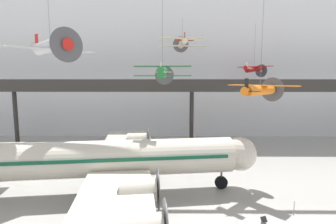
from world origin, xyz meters
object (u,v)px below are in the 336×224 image
Objects in this scene: suspended_plane_orange_highwing at (260,90)px; suspended_plane_cream_biplane at (183,43)px; suspended_plane_red_highwing at (254,69)px; suspended_plane_green_biplane at (163,72)px; airliner_silver_main at (111,159)px; stanchion_barrier at (294,209)px; suspended_plane_silver_racer at (50,46)px.

suspended_plane_orange_highwing is 18.30m from suspended_plane_cream_biplane.
suspended_plane_orange_highwing is 1.29× the size of suspended_plane_red_highwing.
suspended_plane_green_biplane is (-10.06, 2.52, 1.83)m from suspended_plane_orange_highwing.
stanchion_barrier is at bearing -19.53° from airliner_silver_main.
suspended_plane_cream_biplane is (-7.30, 15.37, 6.74)m from suspended_plane_orange_highwing.
suspended_plane_red_highwing is 13.71m from suspended_plane_cream_biplane.
suspended_plane_green_biplane is at bearing 63.82° from suspended_plane_silver_racer.
suspended_plane_orange_highwing is 10.77× the size of stanchion_barrier.
suspended_plane_silver_racer is at bearing 177.88° from suspended_plane_red_highwing.
suspended_plane_orange_highwing is at bearing 46.35° from suspended_plane_silver_racer.
suspended_plane_silver_racer is (-5.56, 0.68, 10.78)m from airliner_silver_main.
suspended_plane_silver_racer is (-25.80, -20.96, 1.35)m from suspended_plane_red_highwing.
airliner_silver_main is 4.59× the size of suspended_plane_cream_biplane.
suspended_plane_red_highwing is (20.23, 21.64, 9.43)m from airliner_silver_main.
suspended_plane_cream_biplane is at bearing 111.89° from stanchion_barrier.
suspended_plane_cream_biplane is 6.89× the size of stanchion_barrier.
suspended_plane_green_biplane is 1.25× the size of suspended_plane_silver_racer.
suspended_plane_red_highwing is 33.26m from suspended_plane_silver_racer.
stanchion_barrier is at bearing -123.73° from suspended_plane_green_biplane.
airliner_silver_main is 31.09m from suspended_plane_red_highwing.
suspended_plane_green_biplane is 11.55m from suspended_plane_silver_racer.
suspended_plane_orange_highwing is 1.56× the size of suspended_plane_cream_biplane.
stanchion_barrier is at bearing -162.05° from suspended_plane_cream_biplane.
suspended_plane_red_highwing is at bearing 39.50° from airliner_silver_main.
suspended_plane_cream_biplane is (13.21, 17.19, 2.57)m from suspended_plane_silver_racer.
airliner_silver_main is 4.29× the size of suspended_plane_silver_racer.
suspended_plane_cream_biplane is at bearing 71.53° from suspended_plane_orange_highwing.
suspended_plane_green_biplane is 1.34× the size of suspended_plane_cream_biplane.
suspended_plane_cream_biplane is at bearing 59.42° from airliner_silver_main.
suspended_plane_silver_racer is at bearing 141.20° from suspended_plane_orange_highwing.
airliner_silver_main is 2.94× the size of suspended_plane_orange_highwing.
suspended_plane_orange_highwing is 20.06m from suspended_plane_red_highwing.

